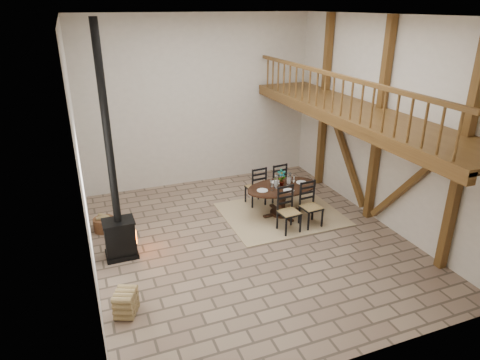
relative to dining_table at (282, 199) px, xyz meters
name	(u,v)px	position (x,y,z in m)	size (l,w,h in m)	color
ground	(250,240)	(-1.30, -0.93, -0.46)	(8.00, 8.00, 0.00)	#907860
room_shell	(300,111)	(-0.11, -0.93, 2.56)	(7.02, 8.02, 5.01)	silver
rug	(281,214)	(0.00, 0.00, -0.45)	(3.00, 2.50, 0.02)	tan
dining_table	(282,199)	(0.00, 0.00, 0.00)	(2.06, 2.27, 1.26)	black
wood_stove	(117,211)	(-4.22, -0.55, 0.66)	(0.69, 0.53, 5.00)	black
log_basket	(104,224)	(-4.48, 0.81, -0.28)	(0.50, 0.50, 0.41)	brown
log_stack	(126,302)	(-4.37, -2.54, -0.21)	(0.52, 0.59, 0.49)	tan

